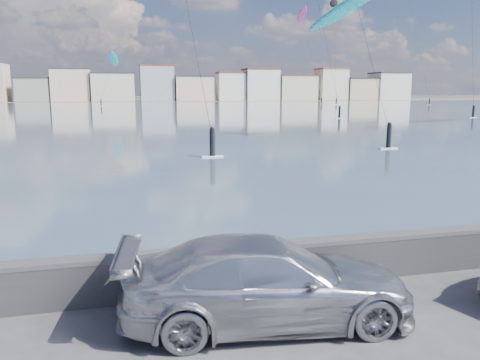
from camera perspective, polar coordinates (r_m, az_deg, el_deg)
The scene contains 9 objects.
bay_water at distance 98.26m, azimuth -12.80°, elevation 8.13°, with size 500.00×177.00×0.00m, color #3C5764.
far_shore_strip at distance 206.70m, azimuth -13.35°, elevation 9.42°, with size 500.00×60.00×0.00m, color #4C473D.
seawall at distance 10.19m, azimuth -3.81°, elevation -10.59°, with size 400.00×0.36×1.08m.
far_buildings at distance 192.68m, azimuth -12.99°, elevation 11.14°, with size 240.79×13.26×14.60m.
car_silver at distance 8.97m, azimuth 3.38°, elevation -12.19°, with size 2.23×5.49×1.59m, color #ACAEB4.
kitesurfer_2 at distance 163.73m, azimuth 7.58°, elevation 19.21°, with size 4.91×16.40×31.24m.
kitesurfer_3 at distance 159.96m, azimuth 11.36°, elevation 20.25°, with size 6.28×16.01×33.93m.
kitesurfer_4 at distance 45.23m, azimuth 13.99°, elevation 20.28°, with size 8.58×12.93×14.83m.
kitesurfer_8 at distance 146.75m, azimuth -15.21°, elevation 14.00°, with size 5.97×17.42×15.63m.
Camera 1 is at (-1.58, -6.65, 4.31)m, focal length 35.00 mm.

